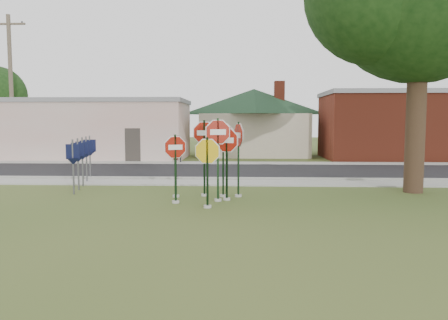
{
  "coord_description": "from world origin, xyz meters",
  "views": [
    {
      "loc": [
        1.13,
        -12.93,
        2.65
      ],
      "look_at": [
        0.48,
        2.0,
        1.32
      ],
      "focal_mm": 35.0,
      "sensor_mm": 36.0,
      "label": 1
    }
  ],
  "objects_px": {
    "stop_sign_center": "(218,146)",
    "pedestrian": "(178,149)",
    "stop_sign_yellow": "(207,163)",
    "utility_pole_near": "(11,86)",
    "stop_sign_left": "(175,160)"
  },
  "relations": [
    {
      "from": "stop_sign_center",
      "to": "stop_sign_left",
      "type": "distance_m",
      "value": 1.47
    },
    {
      "from": "stop_sign_center",
      "to": "pedestrian",
      "type": "bearing_deg",
      "value": 104.08
    },
    {
      "from": "stop_sign_yellow",
      "to": "utility_pole_near",
      "type": "height_order",
      "value": "utility_pole_near"
    },
    {
      "from": "utility_pole_near",
      "to": "pedestrian",
      "type": "relative_size",
      "value": 5.63
    },
    {
      "from": "stop_sign_left",
      "to": "pedestrian",
      "type": "distance_m",
      "value": 13.73
    },
    {
      "from": "pedestrian",
      "to": "stop_sign_center",
      "type": "bearing_deg",
      "value": 88.99
    },
    {
      "from": "stop_sign_yellow",
      "to": "stop_sign_left",
      "type": "bearing_deg",
      "value": 146.25
    },
    {
      "from": "stop_sign_center",
      "to": "stop_sign_left",
      "type": "height_order",
      "value": "stop_sign_center"
    },
    {
      "from": "stop_sign_yellow",
      "to": "utility_pole_near",
      "type": "distance_m",
      "value": 20.84
    },
    {
      "from": "stop_sign_center",
      "to": "pedestrian",
      "type": "xyz_separation_m",
      "value": [
        -3.31,
        13.19,
        -0.92
      ]
    },
    {
      "from": "stop_sign_center",
      "to": "pedestrian",
      "type": "distance_m",
      "value": 13.63
    },
    {
      "from": "utility_pole_near",
      "to": "pedestrian",
      "type": "height_order",
      "value": "utility_pole_near"
    },
    {
      "from": "stop_sign_center",
      "to": "stop_sign_yellow",
      "type": "relative_size",
      "value": 1.26
    },
    {
      "from": "stop_sign_center",
      "to": "pedestrian",
      "type": "height_order",
      "value": "stop_sign_center"
    },
    {
      "from": "stop_sign_yellow",
      "to": "stop_sign_left",
      "type": "relative_size",
      "value": 0.98
    }
  ]
}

